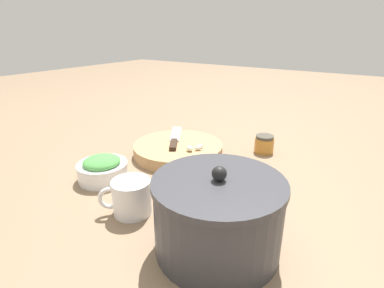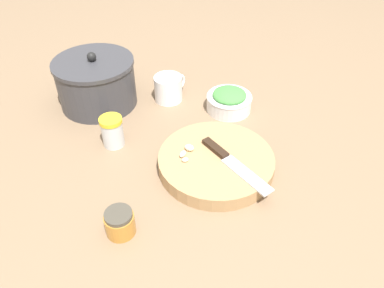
% 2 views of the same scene
% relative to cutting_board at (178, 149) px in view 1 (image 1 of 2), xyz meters
% --- Properties ---
extents(ground_plane, '(5.00, 5.00, 0.00)m').
position_rel_cutting_board_xyz_m(ground_plane, '(0.05, 0.10, -0.02)').
color(ground_plane, '#7F664C').
extents(cutting_board, '(0.30, 0.30, 0.04)m').
position_rel_cutting_board_xyz_m(cutting_board, '(0.00, 0.00, 0.00)').
color(cutting_board, tan).
rests_on(cutting_board, ground_plane).
extents(chef_knife, '(0.22, 0.15, 0.01)m').
position_rel_cutting_board_xyz_m(chef_knife, '(-0.03, -0.03, 0.02)').
color(chef_knife, black).
rests_on(chef_knife, cutting_board).
extents(garlic_cloves, '(0.06, 0.05, 0.02)m').
position_rel_cutting_board_xyz_m(garlic_cloves, '(0.02, 0.08, 0.03)').
color(garlic_cloves, silver).
rests_on(garlic_cloves, cutting_board).
extents(herb_bowl, '(0.14, 0.14, 0.07)m').
position_rel_cutting_board_xyz_m(herb_bowl, '(0.27, -0.08, 0.01)').
color(herb_bowl, white).
rests_on(herb_bowl, ground_plane).
extents(spice_jar, '(0.06, 0.06, 0.09)m').
position_rel_cutting_board_xyz_m(spice_jar, '(0.12, 0.28, 0.03)').
color(spice_jar, silver).
rests_on(spice_jar, ground_plane).
extents(coffee_mug, '(0.10, 0.11, 0.08)m').
position_rel_cutting_board_xyz_m(coffee_mug, '(0.34, 0.11, 0.02)').
color(coffee_mug, white).
rests_on(coffee_mug, ground_plane).
extents(honey_jar, '(0.07, 0.07, 0.06)m').
position_rel_cutting_board_xyz_m(honey_jar, '(-0.19, 0.24, 0.01)').
color(honey_jar, '#BC7A2D').
rests_on(honey_jar, ground_plane).
extents(stock_pot, '(0.25, 0.25, 0.18)m').
position_rel_cutting_board_xyz_m(stock_pot, '(0.34, 0.34, 0.06)').
color(stock_pot, '#38383D').
rests_on(stock_pot, ground_plane).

